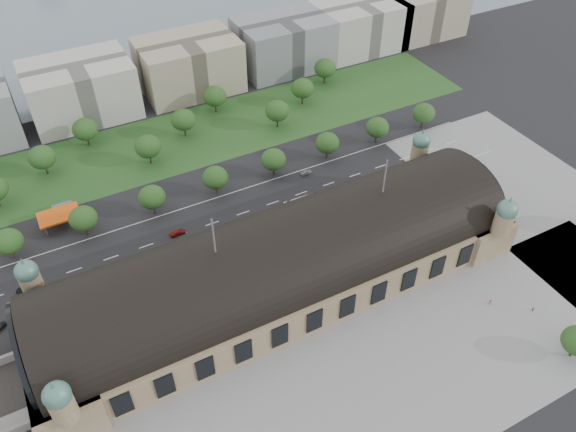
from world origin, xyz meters
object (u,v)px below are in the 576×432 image
parked_car_6 (167,274)px  bus_west (227,238)px  traffic_car_2 (25,289)px  petrol_station (61,212)px  parked_car_2 (58,305)px  traffic_car_3 (178,233)px  pedestrian_1 (533,309)px  parked_car_5 (200,258)px  traffic_car_5 (306,173)px  pedestrian_0 (490,302)px  parked_car_4 (154,280)px  bus_mid (301,203)px  parked_car_0 (0,327)px  traffic_car_4 (282,220)px  parked_car_3 (52,309)px  bus_east (339,191)px  traffic_car_6 (412,169)px  parked_car_1 (48,319)px

parked_car_6 → bus_west: size_ratio=0.44×
traffic_car_2 → bus_west: size_ratio=0.44×
petrol_station → parked_car_2: bearing=-103.1°
traffic_car_3 → pedestrian_1: (83.14, -81.93, 0.01)m
traffic_car_2 → parked_car_5: size_ratio=1.17×
traffic_car_5 → parked_car_5: (-53.60, -23.70, -0.12)m
pedestrian_0 → pedestrian_1: (9.66, -7.98, -0.11)m
traffic_car_2 → parked_car_2: size_ratio=1.03×
traffic_car_3 → parked_car_2: (-42.69, -13.42, -0.04)m
traffic_car_3 → parked_car_4: bearing=134.7°
bus_mid → parked_car_6: bearing=103.2°
traffic_car_5 → parked_car_6: parked_car_6 is taller
traffic_car_5 → parked_car_0: size_ratio=1.13×
traffic_car_4 → parked_car_3: 79.63m
traffic_car_4 → bus_mid: 11.04m
parked_car_5 → parked_car_4: bearing=-103.3°
parked_car_5 → bus_west: size_ratio=0.38×
parked_car_2 → parked_car_3: parked_car_3 is taller
parked_car_5 → bus_east: 58.52m
traffic_car_6 → bus_west: size_ratio=0.42×
traffic_car_4 → parked_car_3: size_ratio=0.95×
bus_mid → parked_car_0: bearing=96.9°
traffic_car_4 → parked_car_0: bearing=-84.3°
petrol_station → parked_car_3: petrol_station is taller
parked_car_3 → parked_car_2: bearing=74.8°
traffic_car_2 → parked_car_1: size_ratio=1.15×
parked_car_3 → bus_mid: 89.98m
parked_car_1 → parked_car_4: size_ratio=1.00×
bus_east → pedestrian_0: bus_east is taller
traffic_car_3 → bus_west: bearing=-136.1°
traffic_car_4 → parked_car_2: size_ratio=0.85×
parked_car_0 → pedestrian_1: bearing=28.9°
parked_car_1 → parked_car_3: 3.65m
parked_car_1 → bus_west: size_ratio=0.39×
traffic_car_2 → traffic_car_3: traffic_car_3 is taller
traffic_car_6 → parked_car_4: parked_car_4 is taller
parked_car_5 → bus_mid: 43.15m
parked_car_6 → pedestrian_0: 100.75m
parked_car_2 → parked_car_4: parked_car_4 is taller
parked_car_2 → parked_car_3: size_ratio=1.12×
traffic_car_6 → parked_car_1: (-140.44, -8.89, -0.05)m
traffic_car_2 → parked_car_6: size_ratio=1.00×
petrol_station → bus_east: (93.91, -34.79, -1.10)m
petrol_station → traffic_car_3: (33.33, -26.87, -2.13)m
traffic_car_3 → traffic_car_4: 36.56m
parked_car_2 → parked_car_0: bearing=-122.4°
petrol_station → parked_car_0: 48.47m
parked_car_4 → pedestrian_1: pedestrian_1 is taller
parked_car_4 → bus_west: bus_west is taller
parked_car_4 → bus_east: 75.17m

